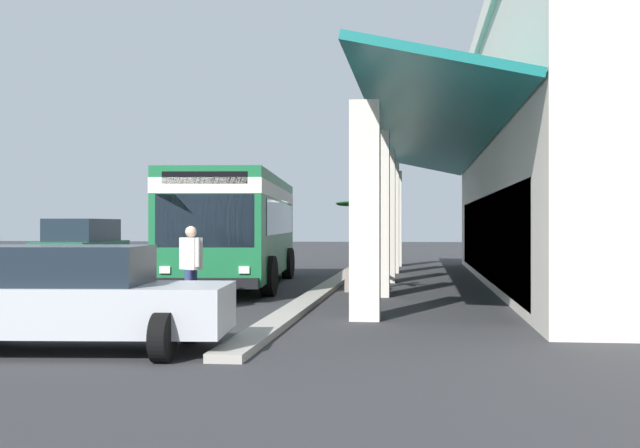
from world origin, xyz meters
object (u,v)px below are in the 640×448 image
Objects in this scene: transit_bus at (237,222)px; parked_suv_green at (82,245)px; potted_palm at (363,268)px; pedestrian at (191,263)px; parked_sedan_silver at (66,297)px.

parked_suv_green is (-4.86, -6.73, -0.84)m from transit_bus.
potted_palm is (6.57, 10.51, -0.41)m from parked_suv_green.
pedestrian is 6.50m from potted_palm.
parked_sedan_silver is 1.89× the size of potted_palm.
parked_suv_green is 14.33m from pedestrian.
transit_bus is at bearing -178.31° from parked_sedan_silver.
pedestrian is 0.72× the size of potted_palm.
parked_sedan_silver is 2.61× the size of pedestrian.
transit_bus is 8.34m from parked_suv_green.
pedestrian is (-5.31, 0.31, 0.23)m from parked_sedan_silver.
transit_bus is 2.35× the size of parked_suv_green.
pedestrian is (12.27, 7.41, -0.03)m from parked_suv_green.
parked_suv_green is at bearing -157.98° from parked_sedan_silver.
potted_palm is at bearing 57.99° from parked_suv_green.
transit_bus is 6.56× the size of pedestrian.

